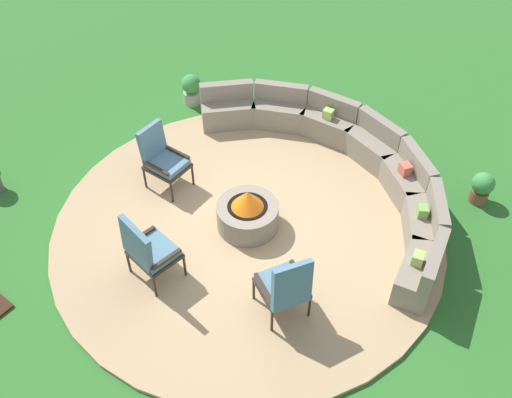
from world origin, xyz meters
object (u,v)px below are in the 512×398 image
Objects in this scene: fire_pit at (248,213)px; potted_plant_1 at (482,187)px; lounge_chair_front_left at (162,157)px; curved_stone_bench at (346,160)px; lounge_chair_front_right at (147,249)px; lounge_chair_back_left at (286,286)px; potted_plant_3 at (191,88)px.

potted_plant_1 is (2.49, 2.66, -0.02)m from fire_pit.
fire_pit is 1.64m from lounge_chair_front_left.
curved_stone_bench is 3.55m from lounge_chair_front_right.
lounge_chair_back_left is 5.03m from potted_plant_3.
potted_plant_1 is (2.92, 4.21, -0.34)m from lounge_chair_front_right.
lounge_chair_back_left reaches higher than potted_plant_1.
potted_plant_1 is at bearing 9.39° from lounge_chair_back_left.
lounge_chair_front_right reaches higher than fire_pit.
lounge_chair_front_left reaches higher than fire_pit.
fire_pit is 1.53× the size of potted_plant_3.
lounge_chair_front_right is 5.13m from potted_plant_1.
lounge_chair_front_left is at bearing -138.09° from curved_stone_bench.
fire_pit is at bearing 82.13° from lounge_chair_front_right.
lounge_chair_front_right is 1.87m from lounge_chair_back_left.
fire_pit reaches higher than potted_plant_3.
curved_stone_bench is 3.37m from potted_plant_3.
lounge_chair_back_left is at bearing -108.10° from potted_plant_1.
lounge_chair_back_left is (0.78, -2.77, 0.25)m from curved_stone_bench.
lounge_chair_front_right reaches higher than potted_plant_1.
lounge_chair_front_right is 2.14× the size of potted_plant_1.
potted_plant_3 is (-3.37, 0.05, -0.04)m from curved_stone_bench.
lounge_chair_back_left is (1.32, -0.92, 0.29)m from fire_pit.
lounge_chair_front_right is 4.21m from potted_plant_3.
lounge_chair_front_left is 1.95× the size of potted_plant_1.
fire_pit is 3.41m from potted_plant_3.
lounge_chair_front_right reaches higher than lounge_chair_back_left.
fire_pit is 1.68× the size of potted_plant_1.
lounge_chair_back_left is at bearing -34.17° from potted_plant_3.
fire_pit is at bearing 91.15° from lounge_chair_front_left.
potted_plant_1 is at bearing 22.56° from curved_stone_bench.
lounge_chair_back_left reaches higher than lounge_chair_front_left.
lounge_chair_front_left reaches higher than curved_stone_bench.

